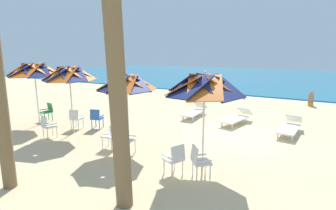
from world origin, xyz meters
name	(u,v)px	position (x,y,z in m)	size (l,w,h in m)	color
ground_plane	(228,137)	(0.00, 0.00, 0.00)	(80.00, 80.00, 0.00)	beige
sea	(291,78)	(0.00, 28.12, 0.05)	(80.00, 36.00, 0.10)	teal
surf_foam	(269,99)	(0.00, 9.82, 0.01)	(80.00, 0.70, 0.01)	white
beach_umbrella_0	(205,86)	(0.13, -2.86, 2.31)	(2.24, 2.24, 2.72)	silver
plastic_chair_0	(199,160)	(0.31, -3.54, 0.50)	(0.63, 0.63, 0.87)	white
plastic_chair_1	(175,158)	(-0.29, -3.72, 0.50)	(0.60, 0.58, 0.87)	white
beach_umbrella_1	(127,84)	(-2.65, -2.73, 2.20)	(1.98, 1.98, 2.58)	silver
plastic_chair_2	(125,138)	(-2.41, -3.17, 0.50)	(0.49, 0.46, 0.87)	white
plastic_chair_3	(111,134)	(-3.09, -3.09, 0.50)	(0.53, 0.50, 0.87)	white
beach_umbrella_2	(69,75)	(-5.59, -2.61, 2.37)	(2.05, 2.05, 2.78)	silver
plastic_chair_4	(96,117)	(-5.24, -1.69, 0.50)	(0.56, 0.58, 0.87)	blue
plastic_chair_5	(76,118)	(-5.96, -2.16, 0.50)	(0.55, 0.57, 0.87)	white
plastic_chair_6	(48,125)	(-5.95, -3.49, 0.50)	(0.51, 0.54, 0.87)	white
beach_umbrella_3	(34,70)	(-7.97, -2.54, 2.45)	(2.28, 2.28, 2.86)	silver
plastic_chair_7	(48,111)	(-8.19, -1.95, 0.50)	(0.50, 0.53, 0.87)	#2D8C4C
sun_lounger_0	(290,127)	(2.00, 1.70, 0.28)	(0.81, 2.19, 0.62)	white
sun_lounger_1	(236,118)	(-0.25, 2.11, 0.28)	(1.06, 2.23, 0.62)	white
sun_lounger_2	(195,111)	(-2.45, 2.32, 0.28)	(0.70, 2.17, 0.62)	white
palm_tree_0	(117,67)	(-0.59, -5.48, 2.92)	(2.82, 3.04, 5.01)	brown
beachgoer_seated	(311,101)	(2.63, 8.66, 0.29)	(0.30, 0.93, 0.92)	yellow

